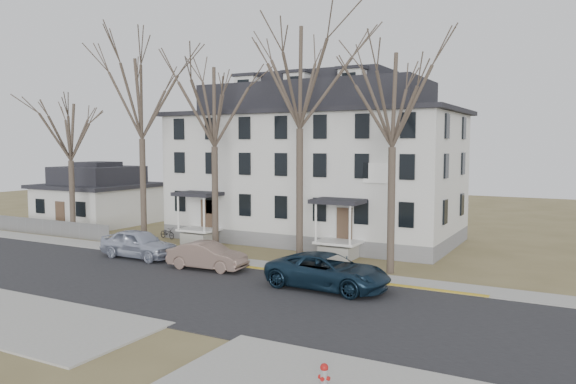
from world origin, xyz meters
The scene contains 17 objects.
ground centered at (0.00, 0.00, 0.00)m, with size 120.00×120.00×0.00m, color olive.
main_road centered at (0.00, 2.00, 0.00)m, with size 120.00×10.00×0.04m, color #27272A.
far_sidewalk centered at (0.00, 8.00, 0.00)m, with size 120.00×2.00×0.08m, color #A09F97.
yellow_curb centered at (5.00, 7.10, 0.00)m, with size 14.00×0.25×0.06m, color gold.
boarding_house centered at (-2.00, 17.95, 5.38)m, with size 20.80×12.36×12.05m.
small_house centered at (-22.00, 16.00, 2.25)m, with size 8.70×8.70×5.00m.
fence centered at (-21.00, 9.50, 0.00)m, with size 14.00×0.06×1.20m, color gray.
tree_far_left centered at (-11.00, 9.80, 10.34)m, with size 8.40×8.40×13.72m.
tree_mid_left centered at (-5.00, 9.80, 9.60)m, with size 7.80×7.80×12.74m.
tree_center centered at (1.00, 9.80, 11.08)m, with size 9.00×9.00×14.70m.
tree_mid_right centered at (6.50, 9.80, 9.60)m, with size 7.80×7.80×12.74m.
tree_bungalow centered at (-18.00, 9.80, 8.12)m, with size 6.60×6.60×10.78m.
car_silver centered at (-8.12, 6.26, 0.87)m, with size 2.05×5.08×1.73m, color #B3BBCF.
car_tan centered at (-2.62, 5.74, 0.74)m, with size 1.57×4.49×1.48m, color #7A6257.
car_navy centered at (4.97, 5.10, 0.83)m, with size 2.76×5.98×1.66m, color #112435.
bicycle_left centered at (-11.27, 12.50, 0.41)m, with size 0.55×1.57×0.83m, color black.
fire_hydrant centered at (9.49, -5.11, 0.41)m, with size 0.33×0.31×0.81m.
Camera 1 is at (15.84, -18.91, 6.88)m, focal length 35.00 mm.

